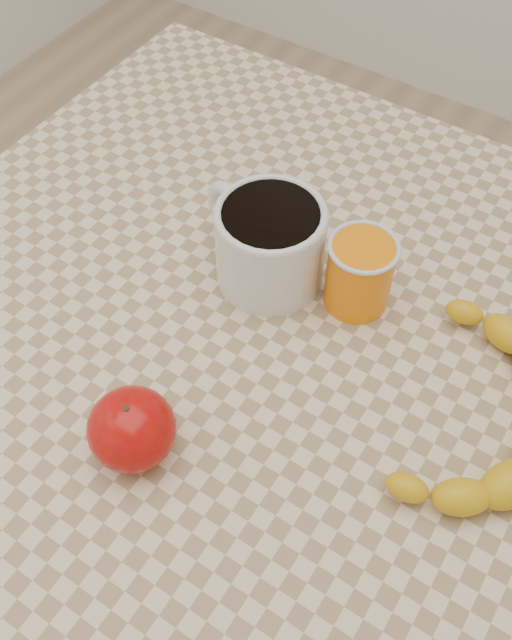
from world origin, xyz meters
The scene contains 6 objects.
ground centered at (0.00, 0.00, 0.00)m, with size 3.00×3.00×0.00m, color tan.
table centered at (0.00, 0.00, 0.66)m, with size 0.80×0.80×0.75m.
coffee_mug centered at (-0.03, 0.07, 0.80)m, with size 0.16×0.14×0.09m.
orange_juice_glass centered at (0.06, 0.09, 0.79)m, with size 0.07×0.07×0.08m.
apple centered at (-0.02, -0.16, 0.78)m, with size 0.10×0.10×0.07m.
banana centered at (0.22, 0.02, 0.77)m, with size 0.19×0.26×0.04m, color gold, non-canonical shape.
Camera 1 is at (0.22, -0.34, 1.31)m, focal length 40.00 mm.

